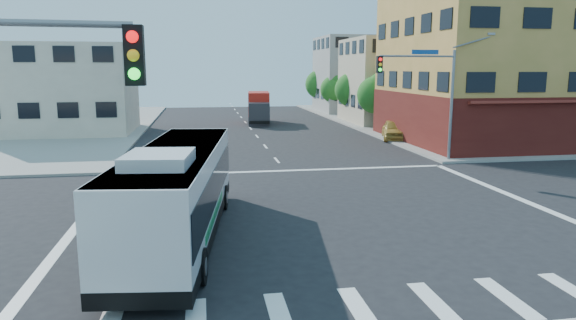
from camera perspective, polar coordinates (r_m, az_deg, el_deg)
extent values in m
plane|color=black|center=(20.80, 3.97, -6.30)|extent=(120.00, 120.00, 0.00)
cube|color=gray|center=(67.59, 26.56, 4.17)|extent=(50.00, 50.00, 0.15)
cube|color=#CE964A|center=(45.24, 24.00, 10.72)|extent=(18.00, 15.00, 14.00)
cube|color=#551913|center=(45.40, 23.55, 4.42)|extent=(18.09, 15.08, 4.00)
cube|color=maroon|center=(39.54, 29.30, 5.56)|extent=(16.00, 1.60, 0.51)
cube|color=tan|center=(57.65, 12.72, 8.55)|extent=(12.00, 10.00, 9.00)
cube|color=gray|center=(70.80, 8.42, 9.35)|extent=(12.00, 10.00, 10.00)
cube|color=beige|center=(50.92, -23.71, 7.20)|extent=(12.00, 10.00, 8.00)
cylinder|color=gray|center=(34.02, 17.69, 5.67)|extent=(0.18, 0.18, 7.00)
cylinder|color=gray|center=(32.65, 14.21, 11.12)|extent=(5.01, 0.62, 0.12)
cube|color=black|center=(31.49, 10.12, 10.40)|extent=(0.32, 0.30, 1.00)
sphere|color=#FF0C0C|center=(31.33, 10.24, 10.95)|extent=(0.20, 0.20, 0.20)
sphere|color=yellow|center=(31.33, 10.22, 10.40)|extent=(0.20, 0.20, 0.20)
sphere|color=#19FF33|center=(31.33, 10.21, 9.85)|extent=(0.20, 0.20, 0.20)
cube|color=navy|center=(32.90, 15.01, 11.51)|extent=(1.80, 0.22, 0.28)
cube|color=gray|center=(35.43, 21.60, 12.90)|extent=(0.50, 0.22, 0.14)
cube|color=black|center=(9.15, -16.69, 11.05)|extent=(0.32, 0.30, 1.00)
sphere|color=#FF0C0C|center=(8.99, -16.92, 12.98)|extent=(0.20, 0.20, 0.20)
sphere|color=yellow|center=(8.98, -16.82, 11.07)|extent=(0.20, 0.20, 0.20)
sphere|color=#19FF33|center=(8.98, -16.72, 9.16)|extent=(0.20, 0.20, 0.20)
cylinder|color=#351F13|center=(50.42, 9.64, 4.43)|extent=(0.28, 0.28, 1.92)
sphere|color=#1D5E1B|center=(50.24, 9.73, 7.15)|extent=(3.60, 3.60, 3.60)
sphere|color=#1D5E1B|center=(50.05, 10.31, 8.16)|extent=(2.52, 2.52, 2.52)
cylinder|color=#351F13|center=(58.00, 7.05, 5.26)|extent=(0.28, 0.28, 1.99)
sphere|color=#1D5E1B|center=(57.84, 7.11, 7.75)|extent=(3.80, 3.80, 3.80)
sphere|color=#1D5E1B|center=(57.64, 7.60, 8.68)|extent=(2.66, 2.66, 2.66)
cylinder|color=#351F13|center=(65.68, 5.06, 5.82)|extent=(0.28, 0.28, 1.89)
sphere|color=#1D5E1B|center=(65.55, 5.09, 7.83)|extent=(3.40, 3.40, 3.40)
sphere|color=#1D5E1B|center=(65.33, 5.52, 8.56)|extent=(2.38, 2.38, 2.38)
cylinder|color=#351F13|center=(73.43, 3.49, 6.36)|extent=(0.28, 0.28, 2.03)
sphere|color=#1D5E1B|center=(73.30, 3.51, 8.40)|extent=(4.00, 4.00, 4.00)
sphere|color=#1D5E1B|center=(73.08, 3.88, 9.17)|extent=(2.80, 2.80, 2.80)
cube|color=black|center=(18.33, -11.92, -7.00)|extent=(4.04, 12.23, 0.45)
cube|color=silver|center=(18.01, -12.07, -3.28)|extent=(4.02, 12.21, 2.85)
cube|color=black|center=(17.97, -12.09, -2.74)|extent=(4.03, 11.85, 1.25)
cube|color=black|center=(23.74, -9.71, 0.22)|extent=(2.33, 0.35, 1.35)
cube|color=#E5590C|center=(23.62, -9.78, 2.62)|extent=(1.90, 0.29, 0.28)
cube|color=silver|center=(17.74, -12.23, 1.00)|extent=(3.94, 11.96, 0.12)
cube|color=silver|center=(14.80, -14.21, 0.07)|extent=(2.04, 2.40, 0.36)
cube|color=#12763A|center=(17.98, -16.31, -5.88)|extent=(0.70, 5.45, 0.28)
cube|color=#12763A|center=(17.54, -8.08, -5.96)|extent=(0.70, 5.45, 0.28)
cylinder|color=black|center=(22.18, -13.36, -4.12)|extent=(0.43, 1.07, 1.04)
cylinder|color=#99999E|center=(22.21, -13.71, -4.12)|extent=(0.10, 0.52, 0.52)
cylinder|color=black|center=(21.85, -7.19, -4.14)|extent=(0.43, 1.07, 1.04)
cylinder|color=#99999E|center=(21.84, -6.82, -4.14)|extent=(0.10, 0.52, 0.52)
cylinder|color=black|center=(15.07, -18.91, -11.29)|extent=(0.43, 1.07, 1.04)
cylinder|color=#99999E|center=(15.11, -19.43, -11.26)|extent=(0.10, 0.52, 0.52)
cylinder|color=black|center=(14.58, -9.70, -11.60)|extent=(0.43, 1.07, 1.04)
cylinder|color=#99999E|center=(14.57, -9.14, -11.61)|extent=(0.10, 0.52, 0.52)
cube|color=#29282E|center=(52.83, -3.22, 5.07)|extent=(2.31, 2.23, 2.40)
cube|color=black|center=(51.92, -3.21, 5.39)|extent=(1.94, 0.26, 0.92)
cube|color=red|center=(56.27, -3.28, 6.14)|extent=(2.71, 5.36, 2.77)
cube|color=black|center=(55.28, -3.25, 4.58)|extent=(2.74, 7.55, 0.28)
cylinder|color=black|center=(53.08, -4.27, 4.28)|extent=(0.35, 0.94, 0.92)
cylinder|color=black|center=(53.10, -2.17, 4.31)|extent=(0.35, 0.94, 0.92)
cylinder|color=black|center=(55.74, -4.25, 4.56)|extent=(0.35, 0.94, 0.92)
cylinder|color=black|center=(55.77, -2.26, 4.59)|extent=(0.35, 0.94, 0.92)
cylinder|color=black|center=(58.04, -4.24, 4.79)|extent=(0.35, 0.94, 0.92)
cylinder|color=black|center=(58.06, -2.32, 4.81)|extent=(0.35, 0.94, 0.92)
imported|color=gold|center=(43.75, 11.74, 3.31)|extent=(3.26, 5.18, 1.65)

